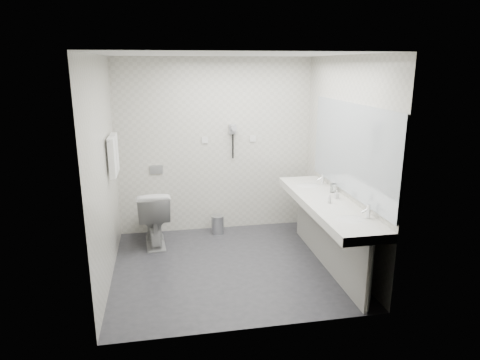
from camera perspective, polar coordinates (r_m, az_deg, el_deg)
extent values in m
plane|color=#28282D|center=(5.35, -1.31, -11.41)|extent=(2.80, 2.80, 0.00)
plane|color=silver|center=(4.78, -1.50, 16.43)|extent=(2.80, 2.80, 0.00)
plane|color=beige|center=(6.18, -3.32, 4.49)|extent=(2.80, 0.00, 2.80)
plane|color=beige|center=(3.69, 1.81, -2.95)|extent=(2.80, 0.00, 2.80)
plane|color=beige|center=(4.90, -17.77, 0.93)|extent=(0.00, 2.60, 2.60)
plane|color=beige|center=(5.32, 13.68, 2.31)|extent=(0.00, 2.60, 2.60)
cube|color=silver|center=(5.15, 11.46, -3.17)|extent=(0.55, 2.20, 0.10)
cube|color=gray|center=(5.31, 11.47, -7.51)|extent=(0.03, 2.15, 0.75)
cylinder|color=silver|center=(4.47, 16.86, -12.43)|extent=(0.06, 0.06, 0.75)
cylinder|color=silver|center=(6.23, 8.21, -3.90)|extent=(0.06, 0.06, 0.75)
cube|color=#B2BCC6|center=(5.09, 14.57, 3.99)|extent=(0.02, 2.20, 1.05)
ellipsoid|color=silver|center=(4.58, 14.48, -5.26)|extent=(0.40, 0.31, 0.05)
ellipsoid|color=silver|center=(5.72, 9.09, -0.83)|extent=(0.40, 0.31, 0.05)
cylinder|color=silver|center=(4.63, 16.75, -4.00)|extent=(0.04, 0.04, 0.15)
cylinder|color=silver|center=(5.76, 10.96, 0.13)|extent=(0.04, 0.04, 0.15)
imported|color=silver|center=(5.20, 12.76, -1.89)|extent=(0.05, 0.05, 0.10)
imported|color=silver|center=(5.02, 11.87, -2.44)|extent=(0.04, 0.04, 0.11)
cylinder|color=silver|center=(5.45, 12.25, -1.07)|extent=(0.07, 0.07, 0.11)
cylinder|color=silver|center=(5.50, 12.51, -0.95)|extent=(0.06, 0.06, 0.10)
imported|color=silver|center=(5.95, -11.46, -4.84)|extent=(0.48, 0.79, 0.78)
cube|color=#B2B5BA|center=(6.18, -11.10, 1.39)|extent=(0.18, 0.02, 0.12)
cylinder|color=#B2B5BA|center=(6.27, -2.99, -6.01)|extent=(0.23, 0.23, 0.26)
cylinder|color=#B2B5BA|center=(6.23, -3.00, -4.84)|extent=(0.18, 0.18, 0.02)
cylinder|color=silver|center=(5.37, -16.82, 5.49)|extent=(0.02, 0.62, 0.02)
cube|color=silver|center=(5.28, -16.68, 2.89)|extent=(0.07, 0.24, 0.48)
cube|color=silver|center=(5.55, -16.40, 3.50)|extent=(0.07, 0.24, 0.48)
cube|color=gray|center=(6.14, -0.99, 6.82)|extent=(0.10, 0.04, 0.14)
cylinder|color=gray|center=(6.07, -0.88, 7.00)|extent=(0.08, 0.14, 0.08)
cylinder|color=black|center=(6.17, -0.96, 4.50)|extent=(0.02, 0.02, 0.35)
cube|color=silver|center=(6.13, -4.72, 5.33)|extent=(0.09, 0.02, 0.09)
cube|color=silver|center=(6.24, 1.72, 5.55)|extent=(0.09, 0.02, 0.09)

